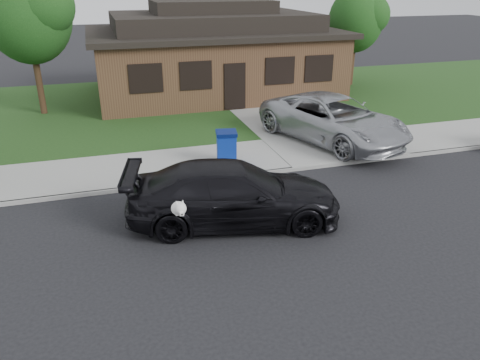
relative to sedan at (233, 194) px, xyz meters
name	(u,v)px	position (x,y,z in m)	size (l,w,h in m)	color
ground	(205,241)	(-0.95, -0.76, -0.79)	(120.00, 120.00, 0.00)	black
sidewalk	(171,166)	(-0.95, 4.24, -0.73)	(60.00, 3.00, 0.12)	gray
curb	(179,183)	(-0.95, 2.74, -0.73)	(60.00, 0.12, 0.12)	gray
lawn	(144,107)	(-0.95, 12.24, -0.72)	(60.00, 13.00, 0.13)	#193814
driveway	(282,113)	(5.05, 9.24, -0.72)	(4.50, 13.00, 0.14)	gray
sedan	(233,194)	(0.00, 0.00, 0.00)	(5.75, 3.28, 1.57)	black
minivan	(333,119)	(5.29, 4.81, 0.19)	(2.78, 6.03, 1.67)	#A6A8AD
recycling_bin	(227,147)	(0.85, 3.73, -0.10)	(0.78, 0.78, 1.11)	#0D2D99
house	(213,54)	(3.05, 14.23, 1.35)	(12.60, 8.60, 4.65)	#422B1C
tree_0	(31,12)	(-5.28, 12.11, 3.69)	(3.78, 3.60, 6.34)	#332114
tree_1	(359,19)	(11.19, 13.63, 2.93)	(3.15, 3.00, 5.25)	#332114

